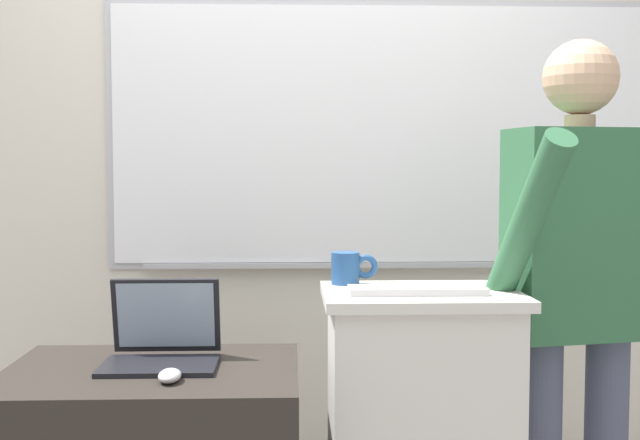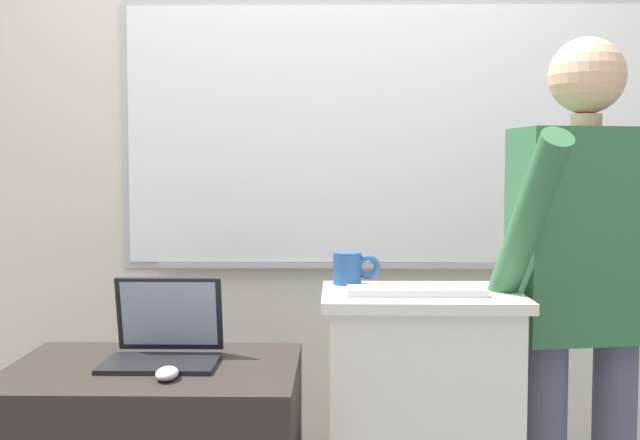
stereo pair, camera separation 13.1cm
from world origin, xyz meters
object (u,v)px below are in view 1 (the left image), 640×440
(computer_mouse_by_laptop, at_px, (170,376))
(coffee_mug, at_px, (348,268))
(person_presenter, at_px, (577,283))
(laptop, at_px, (163,339))
(wireless_keyboard, at_px, (417,290))

(computer_mouse_by_laptop, xyz_separation_m, coffee_mug, (0.49, 0.30, 0.25))
(computer_mouse_by_laptop, bearing_deg, coffee_mug, 31.16)
(person_presenter, bearing_deg, laptop, 171.64)
(person_presenter, distance_m, computer_mouse_by_laptop, 1.22)
(coffee_mug, bearing_deg, computer_mouse_by_laptop, -148.84)
(wireless_keyboard, bearing_deg, coffee_mug, 133.62)
(coffee_mug, bearing_deg, person_presenter, -3.27)
(computer_mouse_by_laptop, bearing_deg, wireless_keyboard, 9.14)
(person_presenter, distance_m, wireless_keyboard, 0.53)
(wireless_keyboard, relative_size, computer_mouse_by_laptop, 3.83)
(laptop, xyz_separation_m, coffee_mug, (0.54, 0.08, 0.20))
(laptop, distance_m, computer_mouse_by_laptop, 0.23)
(laptop, bearing_deg, coffee_mug, 8.62)
(computer_mouse_by_laptop, distance_m, coffee_mug, 0.63)
(person_presenter, xyz_separation_m, coffee_mug, (-0.69, 0.04, 0.04))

